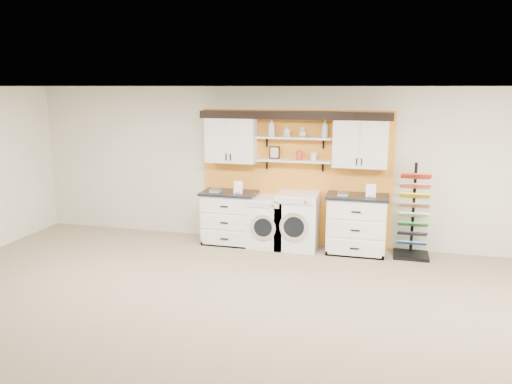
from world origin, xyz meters
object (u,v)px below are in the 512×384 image
(base_cabinet_left, at_px, (229,217))
(sample_rack, at_px, (413,227))
(washer, at_px, (268,222))
(base_cabinet_right, at_px, (356,224))
(dryer, at_px, (297,221))

(base_cabinet_left, bearing_deg, sample_rack, 0.61)
(base_cabinet_left, height_order, washer, base_cabinet_left)
(base_cabinet_right, xyz_separation_m, washer, (-1.55, -0.00, -0.06))
(base_cabinet_left, relative_size, washer, 1.09)
(base_cabinet_left, bearing_deg, base_cabinet_right, -0.00)
(base_cabinet_right, distance_m, sample_rack, 0.91)
(washer, distance_m, sample_rack, 2.47)
(base_cabinet_left, xyz_separation_m, washer, (0.71, -0.00, -0.03))
(base_cabinet_right, xyz_separation_m, dryer, (-1.01, -0.00, -0.01))
(dryer, bearing_deg, base_cabinet_left, 179.85)
(base_cabinet_right, bearing_deg, base_cabinet_left, 180.00)
(base_cabinet_left, height_order, dryer, dryer)
(base_cabinet_right, distance_m, dryer, 1.01)
(base_cabinet_left, distance_m, washer, 0.71)
(base_cabinet_left, distance_m, sample_rack, 3.17)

